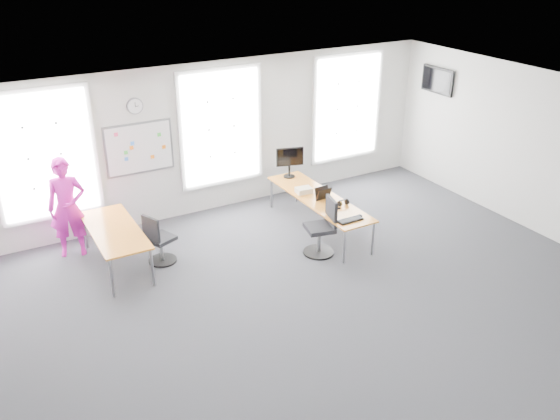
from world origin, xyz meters
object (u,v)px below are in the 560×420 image
desk_right (319,199)px  keyboard (350,220)px  desk_left (115,232)px  chair_right (323,230)px  monitor (290,160)px  chair_left (158,242)px  person (67,208)px  headphones (343,203)px

desk_right → keyboard: size_ratio=5.84×
desk_left → chair_right: size_ratio=1.86×
desk_left → chair_right: (3.28, -1.32, -0.19)m
desk_left → monitor: 3.82m
desk_right → chair_right: bearing=-118.0°
chair_left → keyboard: 3.30m
keyboard → chair_left: bearing=154.0°
desk_left → person: bearing=125.0°
desk_right → person: (-4.28, 1.31, 0.28)m
chair_left → monitor: 3.28m
chair_right → monitor: bearing=179.3°
monitor → chair_left: bearing=-148.6°
chair_left → headphones: bearing=-126.3°
chair_left → person: (-1.22, 1.05, 0.49)m
desk_right → headphones: bearing=-69.2°
desk_right → person: bearing=163.0°
chair_right → chair_left: (-2.62, 1.08, -0.05)m
chair_right → desk_left: bearing=-99.2°
monitor → chair_right: bearing=-88.0°
chair_left → desk_right: bearing=-117.8°
chair_left → keyboard: bearing=-137.4°
chair_left → keyboard: (3.00, -1.36, 0.27)m
person → keyboard: 4.86m
chair_left → headphones: size_ratio=4.60×
keyboard → headphones: (0.26, 0.59, 0.04)m
chair_right → monitor: size_ratio=1.66×
chair_left → headphones: (3.25, -0.77, 0.32)m
desk_right → keyboard: bearing=-93.2°
desk_left → keyboard: bearing=-23.7°
person → monitor: size_ratio=2.87×
chair_left → monitor: monitor is taller
monitor → desk_right: bearing=-76.2°
monitor → keyboard: bearing=-77.0°
desk_left → person: person is taller
desk_left → headphones: 4.04m
desk_left → keyboard: size_ratio=4.11×
chair_left → keyboard: chair_left is taller
desk_right → chair_left: size_ratio=2.98×
desk_right → chair_left: bearing=175.1°
person → keyboard: bearing=-15.4°
headphones → monitor: size_ratio=0.32×
desk_left → chair_left: size_ratio=2.10×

